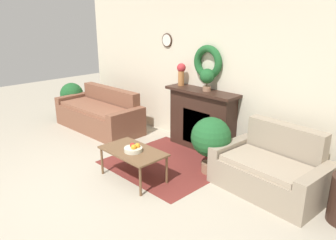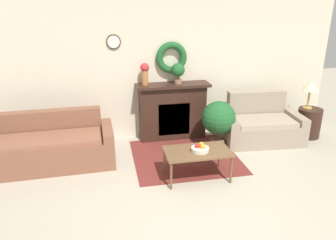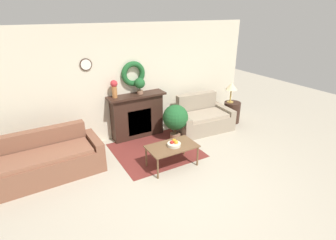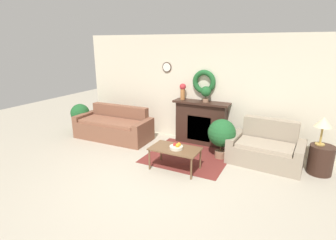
# 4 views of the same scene
# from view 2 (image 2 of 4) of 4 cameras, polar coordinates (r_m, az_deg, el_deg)

# --- Properties ---
(ground_plane) EXTENTS (16.00, 16.00, 0.00)m
(ground_plane) POSITION_cam_2_polar(r_m,az_deg,el_deg) (4.43, 6.48, -15.81)
(ground_plane) COLOR #ADA38E
(floor_rug) EXTENTS (1.80, 1.68, 0.01)m
(floor_rug) POSITION_cam_2_polar(r_m,az_deg,el_deg) (5.79, 2.98, -6.35)
(floor_rug) COLOR maroon
(floor_rug) RESTS_ON ground_plane
(wall_back) EXTENTS (6.80, 0.19, 2.70)m
(wall_back) POSITION_cam_2_polar(r_m,az_deg,el_deg) (6.33, -0.50, 9.04)
(wall_back) COLOR beige
(wall_back) RESTS_ON ground_plane
(fireplace) EXTENTS (1.41, 0.41, 1.10)m
(fireplace) POSITION_cam_2_polar(r_m,az_deg,el_deg) (6.37, 0.78, 1.60)
(fireplace) COLOR #331E16
(fireplace) RESTS_ON ground_plane
(couch_left) EXTENTS (2.07, 0.93, 0.85)m
(couch_left) POSITION_cam_2_polar(r_m,az_deg,el_deg) (5.74, -19.81, -4.46)
(couch_left) COLOR brown
(couch_left) RESTS_ON ground_plane
(loveseat_right) EXTENTS (1.55, 0.99, 0.90)m
(loveseat_right) POSITION_cam_2_polar(r_m,az_deg,el_deg) (6.58, 15.77, -0.89)
(loveseat_right) COLOR gray
(loveseat_right) RESTS_ON ground_plane
(coffee_table) EXTENTS (0.99, 0.58, 0.46)m
(coffee_table) POSITION_cam_2_polar(r_m,az_deg,el_deg) (4.98, 5.14, -5.81)
(coffee_table) COLOR brown
(coffee_table) RESTS_ON ground_plane
(fruit_bowl) EXTENTS (0.27, 0.27, 0.12)m
(fruit_bowl) POSITION_cam_2_polar(r_m,az_deg,el_deg) (4.94, 5.66, -4.94)
(fruit_bowl) COLOR beige
(fruit_bowl) RESTS_ON coffee_table
(side_table_by_loveseat) EXTENTS (0.46, 0.46, 0.58)m
(side_table_by_loveseat) POSITION_cam_2_polar(r_m,az_deg,el_deg) (7.08, 23.32, -0.43)
(side_table_by_loveseat) COLOR #331E16
(side_table_by_loveseat) RESTS_ON ground_plane
(table_lamp) EXTENTS (0.33, 0.33, 0.56)m
(table_lamp) POSITION_cam_2_polar(r_m,az_deg,el_deg) (6.88, 23.57, 5.40)
(table_lamp) COLOR #B28E42
(table_lamp) RESTS_ON side_table_by_loveseat
(vase_on_mantel_left) EXTENTS (0.16, 0.16, 0.41)m
(vase_on_mantel_left) POSITION_cam_2_polar(r_m,az_deg,el_deg) (6.08, -4.06, 8.31)
(vase_on_mantel_left) COLOR #AD6B38
(vase_on_mantel_left) RESTS_ON fireplace
(potted_plant_on_mantel) EXTENTS (0.25, 0.25, 0.39)m
(potted_plant_on_mantel) POSITION_cam_2_polar(r_m,az_deg,el_deg) (6.17, 1.76, 8.53)
(potted_plant_on_mantel) COLOR #8E664C
(potted_plant_on_mantel) RESTS_ON fireplace
(potted_plant_floor_by_loveseat) EXTENTS (0.61, 0.61, 0.89)m
(potted_plant_floor_by_loveseat) POSITION_cam_2_polar(r_m,az_deg,el_deg) (5.97, 8.80, 0.16)
(potted_plant_floor_by_loveseat) COLOR #8E664C
(potted_plant_floor_by_loveseat) RESTS_ON ground_plane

